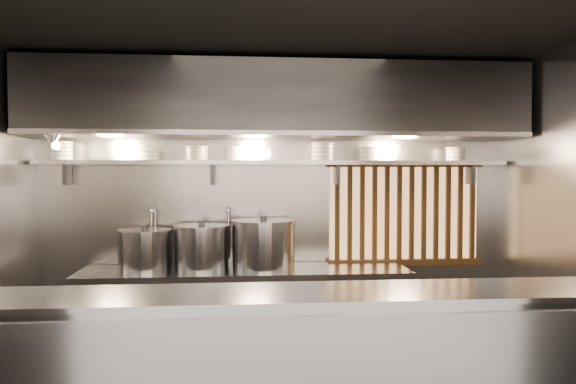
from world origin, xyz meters
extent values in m
plane|color=black|center=(0.00, 0.00, 2.80)|extent=(4.50, 4.50, 0.00)
plane|color=gray|center=(0.00, 1.50, 1.40)|extent=(4.50, 0.00, 4.50)
cube|color=#9B9BA0|center=(0.00, -0.95, 1.11)|extent=(4.50, 0.56, 0.03)
cube|color=#9B9BA0|center=(-0.30, 1.13, 0.45)|extent=(3.00, 0.70, 0.90)
cube|color=#9B9BA0|center=(0.00, 1.32, 1.88)|extent=(4.40, 0.34, 0.04)
cube|color=#2D2D30|center=(0.00, 1.10, 2.42)|extent=(4.40, 0.80, 0.65)
cube|color=#9B9BA0|center=(0.00, 0.70, 2.12)|extent=(4.40, 0.03, 0.04)
cube|color=#FFBC72|center=(1.30, 1.48, 1.38)|extent=(1.50, 0.02, 0.92)
cube|color=brown|center=(1.30, 1.43, 1.87)|extent=(1.56, 0.06, 0.06)
cube|color=brown|center=(1.30, 1.43, 0.89)|extent=(1.56, 0.06, 0.06)
cube|color=brown|center=(0.61, 1.43, 1.38)|extent=(0.04, 0.04, 0.92)
cube|color=brown|center=(0.74, 1.43, 1.38)|extent=(0.04, 0.04, 0.92)
cube|color=brown|center=(0.86, 1.43, 1.38)|extent=(0.04, 0.04, 0.92)
cube|color=brown|center=(0.99, 1.43, 1.38)|extent=(0.04, 0.04, 0.92)
cube|color=brown|center=(1.11, 1.43, 1.38)|extent=(0.04, 0.04, 0.92)
cube|color=brown|center=(1.24, 1.43, 1.38)|extent=(0.04, 0.04, 0.92)
cube|color=brown|center=(1.36, 1.43, 1.38)|extent=(0.04, 0.04, 0.92)
cube|color=brown|center=(1.49, 1.43, 1.38)|extent=(0.04, 0.04, 0.92)
cube|color=brown|center=(1.61, 1.43, 1.38)|extent=(0.04, 0.04, 0.92)
cube|color=brown|center=(1.74, 1.43, 1.38)|extent=(0.04, 0.04, 0.92)
cube|color=brown|center=(1.86, 1.43, 1.38)|extent=(0.04, 0.04, 0.92)
cube|color=brown|center=(1.99, 1.43, 1.38)|extent=(0.05, 0.04, 0.92)
cylinder|color=silver|center=(-1.15, 1.45, 1.19)|extent=(0.03, 0.03, 0.48)
sphere|color=silver|center=(-1.15, 1.45, 1.43)|extent=(0.04, 0.04, 0.04)
cylinder|color=silver|center=(-1.15, 1.32, 1.43)|extent=(0.03, 0.26, 0.03)
sphere|color=silver|center=(-1.15, 1.19, 1.43)|extent=(0.04, 0.04, 0.04)
cylinder|color=silver|center=(-1.15, 1.19, 1.36)|extent=(0.03, 0.03, 0.14)
cylinder|color=silver|center=(-0.45, 1.45, 1.19)|extent=(0.03, 0.03, 0.48)
sphere|color=silver|center=(-0.45, 1.45, 1.43)|extent=(0.04, 0.04, 0.04)
cylinder|color=silver|center=(-0.45, 1.32, 1.43)|extent=(0.03, 0.26, 0.03)
sphere|color=silver|center=(-0.45, 1.19, 1.43)|extent=(0.04, 0.04, 0.04)
cylinder|color=silver|center=(-0.45, 1.19, 1.36)|extent=(0.03, 0.03, 0.14)
cone|color=#9B9BA0|center=(-1.90, 0.85, 2.07)|extent=(0.25, 0.27, 0.20)
sphere|color=#FFE0B2|center=(-1.87, 0.83, 2.01)|extent=(0.07, 0.07, 0.07)
cylinder|color=#2D2D30|center=(-1.90, 0.95, 2.15)|extent=(0.02, 0.22, 0.02)
cylinder|color=#2D2D30|center=(-0.10, 1.20, 2.04)|extent=(0.01, 0.01, 0.12)
sphere|color=#FFE0B2|center=(-0.10, 1.20, 1.96)|extent=(0.09, 0.09, 0.09)
cylinder|color=#9B9BA0|center=(-1.21, 1.16, 1.07)|extent=(0.60, 0.60, 0.34)
cylinder|color=#9B9BA0|center=(-1.21, 1.16, 1.25)|extent=(0.63, 0.63, 0.03)
cylinder|color=#2D2D30|center=(-1.21, 1.16, 1.29)|extent=(0.06, 0.06, 0.04)
cylinder|color=#9B9BA0|center=(-0.69, 1.15, 1.09)|extent=(0.62, 0.62, 0.38)
cylinder|color=#9B9BA0|center=(-0.69, 1.15, 1.29)|extent=(0.65, 0.65, 0.03)
cylinder|color=#2D2D30|center=(-0.69, 1.15, 1.33)|extent=(0.06, 0.06, 0.04)
cylinder|color=#9B9BA0|center=(-0.13, 1.15, 1.11)|extent=(0.75, 0.75, 0.42)
cylinder|color=#9B9BA0|center=(-0.13, 1.15, 1.33)|extent=(0.79, 0.79, 0.03)
cylinder|color=#2D2D30|center=(-0.13, 1.15, 1.37)|extent=(0.06, 0.06, 0.04)
cylinder|color=white|center=(-1.97, 1.32, 1.92)|extent=(0.19, 0.19, 0.03)
cylinder|color=white|center=(-1.97, 1.32, 1.96)|extent=(0.19, 0.19, 0.03)
cylinder|color=white|center=(-1.97, 1.32, 2.00)|extent=(0.19, 0.19, 0.03)
cylinder|color=white|center=(-1.97, 1.32, 2.03)|extent=(0.19, 0.19, 0.03)
cylinder|color=white|center=(-1.97, 1.32, 2.06)|extent=(0.20, 0.20, 0.01)
cylinder|color=white|center=(-1.19, 1.32, 1.92)|extent=(0.21, 0.21, 0.03)
cylinder|color=white|center=(-1.19, 1.32, 1.96)|extent=(0.21, 0.21, 0.03)
cylinder|color=white|center=(-1.19, 1.32, 1.99)|extent=(0.22, 0.22, 0.01)
cylinder|color=white|center=(-0.75, 1.32, 1.92)|extent=(0.21, 0.21, 0.03)
cylinder|color=white|center=(-0.75, 1.32, 1.96)|extent=(0.21, 0.21, 0.03)
cylinder|color=white|center=(-0.75, 1.32, 2.00)|extent=(0.21, 0.21, 0.03)
cylinder|color=white|center=(-0.75, 1.32, 2.02)|extent=(0.23, 0.23, 0.01)
cylinder|color=white|center=(-0.38, 1.32, 1.92)|extent=(0.20, 0.20, 0.03)
cylinder|color=white|center=(-0.38, 1.32, 1.96)|extent=(0.20, 0.20, 0.03)
cylinder|color=white|center=(-0.38, 1.32, 2.00)|extent=(0.20, 0.20, 0.03)
cylinder|color=white|center=(-0.38, 1.32, 2.02)|extent=(0.21, 0.21, 0.01)
cylinder|color=white|center=(0.45, 1.32, 1.92)|extent=(0.21, 0.21, 0.03)
cylinder|color=white|center=(0.45, 1.32, 1.96)|extent=(0.21, 0.21, 0.03)
cylinder|color=white|center=(0.45, 1.32, 2.00)|extent=(0.21, 0.21, 0.03)
cylinder|color=white|center=(0.45, 1.32, 2.03)|extent=(0.21, 0.21, 0.03)
cylinder|color=white|center=(0.45, 1.32, 2.06)|extent=(0.23, 0.23, 0.01)
cylinder|color=white|center=(0.91, 1.32, 1.92)|extent=(0.19, 0.19, 0.03)
cylinder|color=white|center=(0.91, 1.32, 1.96)|extent=(0.19, 0.19, 0.03)
cylinder|color=white|center=(0.91, 1.32, 2.00)|extent=(0.19, 0.19, 0.03)
cylinder|color=white|center=(0.91, 1.32, 2.02)|extent=(0.20, 0.20, 0.01)
cylinder|color=white|center=(1.76, 1.32, 1.92)|extent=(0.18, 0.18, 0.03)
cylinder|color=white|center=(1.76, 1.32, 1.96)|extent=(0.18, 0.18, 0.03)
cylinder|color=white|center=(1.76, 1.32, 2.00)|extent=(0.18, 0.18, 0.03)
cylinder|color=white|center=(1.76, 1.32, 2.02)|extent=(0.20, 0.20, 0.01)
camera|label=1|loc=(-0.37, -4.01, 1.79)|focal=35.00mm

